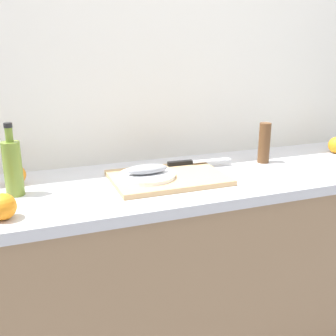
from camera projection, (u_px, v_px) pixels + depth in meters
back_wall at (166, 83)px, 1.83m from camera, size 3.20×0.05×2.50m
kitchen_counter at (191, 272)px, 1.77m from camera, size 2.00×0.60×0.90m
cutting_board at (168, 178)px, 1.58m from camera, size 0.44×0.32×0.02m
white_plate at (147, 175)px, 1.55m from camera, size 0.22×0.22×0.01m
fish_fillet at (147, 169)px, 1.55m from camera, size 0.17×0.07×0.04m
chef_knife at (192, 162)px, 1.73m from camera, size 0.29×0.04×0.02m
olive_oil_bottle at (13, 167)px, 1.39m from camera, size 0.06×0.06×0.26m
orange_0 at (3, 207)px, 1.21m from camera, size 0.08×0.08×0.08m
orange_1 at (16, 175)px, 1.52m from camera, size 0.08×0.08×0.08m
pepper_mill at (264, 143)px, 1.80m from camera, size 0.05×0.05×0.18m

